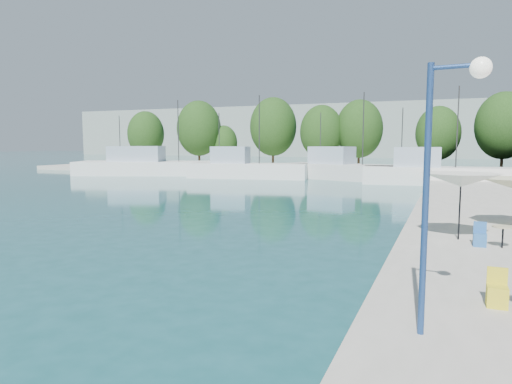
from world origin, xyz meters
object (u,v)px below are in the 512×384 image
at_px(umbrella_white, 461,180).
at_px(street_lamp, 447,148).
at_px(trawler_03, 346,170).
at_px(trawler_02, 245,169).
at_px(trawler_01, 158,167).
at_px(trawler_04, 435,174).

xyz_separation_m(umbrella_white, street_lamp, (-0.51, -9.58, 1.26)).
bearing_deg(trawler_03, trawler_02, -151.77).
distance_m(trawler_02, street_lamp, 46.76).
relative_size(trawler_03, umbrella_white, 5.73).
bearing_deg(trawler_01, trawler_04, -23.04).
bearing_deg(trawler_03, umbrella_white, -55.61).
distance_m(trawler_01, trawler_03, 24.79).
relative_size(trawler_01, trawler_02, 1.57).
relative_size(trawler_02, umbrella_white, 5.17).
relative_size(trawler_02, trawler_04, 0.96).
distance_m(trawler_03, trawler_04, 9.99).
xyz_separation_m(trawler_03, street_lamp, (10.66, -43.46, 3.02)).
bearing_deg(umbrella_white, trawler_01, 138.03).
distance_m(trawler_01, trawler_02, 13.08).
distance_m(trawler_02, umbrella_white, 38.87).
bearing_deg(umbrella_white, trawler_03, 108.25).
distance_m(trawler_04, street_lamp, 40.78).
bearing_deg(umbrella_white, trawler_04, 92.92).
bearing_deg(trawler_02, trawler_03, 2.49).
height_order(trawler_02, trawler_04, same).
height_order(trawler_01, trawler_03, same).
height_order(trawler_04, street_lamp, trawler_04).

